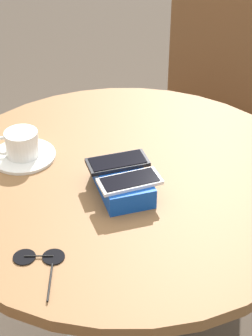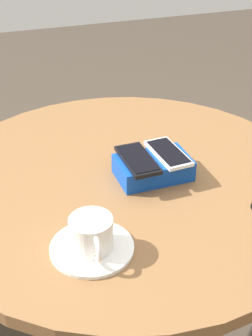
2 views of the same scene
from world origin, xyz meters
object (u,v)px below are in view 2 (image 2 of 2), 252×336
Objects in this scene: round_table at (126,217)px; saucer at (92,248)px; phone_white at (168,153)px; phone_black at (138,160)px; phone_box at (153,167)px; coffee_cup at (91,233)px.

saucer is (0.15, 0.23, 0.13)m from round_table.
round_table is 6.53× the size of phone_white.
phone_black reaches higher than saucer.
phone_black is 0.88× the size of saucer.
phone_white is (-0.10, 0.02, 0.18)m from round_table.
phone_black is at bearing 125.44° from round_table.
saucer reaches higher than round_table.
round_table is 0.19m from phone_black.
phone_box is at bearing 155.75° from round_table.
round_table is 0.21m from phone_white.
coffee_cup is at bearing 39.73° from phone_white.
round_table is at bearing -123.42° from coffee_cup.
phone_white is at bearing -176.44° from phone_black.
coffee_cup is (0.25, 0.21, -0.01)m from phone_white.
round_table is 6.53× the size of phone_black.
saucer is 0.04m from coffee_cup.
round_table is 0.17m from phone_box.
coffee_cup is at bearing 50.00° from phone_black.
phone_black is (0.08, 0.00, 0.00)m from phone_white.
coffee_cup is (0.15, 0.23, 0.17)m from round_table.
coffee_cup reaches higher than phone_box.
phone_white is 0.33m from saucer.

